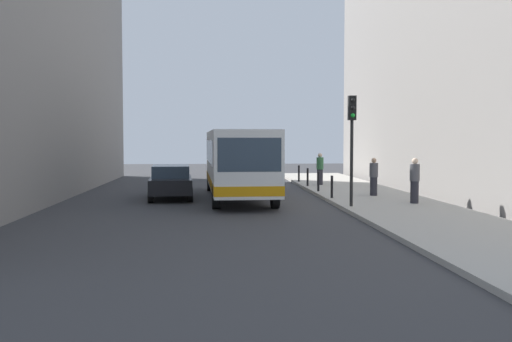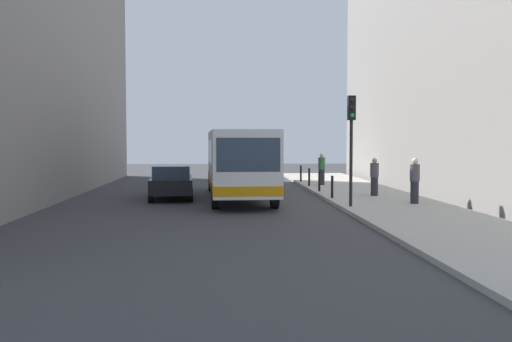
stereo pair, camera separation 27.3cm
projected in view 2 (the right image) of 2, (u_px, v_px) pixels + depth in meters
The scene contains 14 objects.
ground_plane at pixel (254, 208), 22.61m from camera, with size 80.00×80.00×0.00m, color #38383A.
sidewalk at pixel (391, 205), 22.93m from camera, with size 4.40×40.00×0.15m, color #ADA89E.
building_right at pixel (498, 31), 26.88m from camera, with size 7.00×32.00×15.22m, color gray.
bus at pixel (238, 160), 26.10m from camera, with size 2.90×11.10×3.00m.
car_beside_bus at pixel (171, 181), 25.99m from camera, with size 2.07×4.50×1.48m.
car_behind_bus at pixel (241, 168), 37.77m from camera, with size 1.98×4.46×1.48m.
traffic_light at pixel (351, 129), 21.55m from camera, with size 0.28×0.33×4.10m.
bollard_near at pixel (332, 187), 24.76m from camera, with size 0.11×0.11×0.95m, color black.
bollard_mid at pixel (319, 181), 27.95m from camera, with size 0.11×0.11×0.95m, color black.
bollard_far at pixel (309, 177), 31.14m from camera, with size 0.11×0.11×0.95m, color black.
bollard_farthest at pixel (301, 173), 34.32m from camera, with size 0.11×0.11×0.95m, color black.
pedestrian_near_signal at pixel (415, 181), 22.66m from camera, with size 0.38×0.38×1.77m.
pedestrian_mid_sidewalk at pixel (374, 177), 25.77m from camera, with size 0.38×0.38×1.67m.
pedestrian_far_sidewalk at pixel (322, 169), 31.85m from camera, with size 0.38×0.38×1.73m.
Camera 2 is at (-1.30, -22.46, 2.65)m, focal length 40.99 mm.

